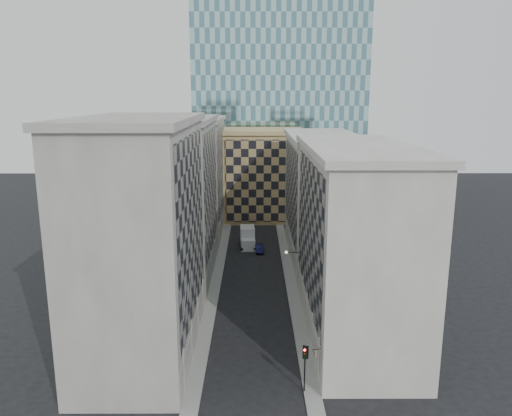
{
  "coord_description": "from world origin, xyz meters",
  "views": [
    {
      "loc": [
        0.16,
        -36.39,
        25.65
      ],
      "look_at": [
        0.33,
        14.98,
        14.01
      ],
      "focal_mm": 35.0,
      "sensor_mm": 36.0,
      "label": 1
    }
  ],
  "objects": [
    {
      "name": "church_tower",
      "position": [
        0.0,
        82.0,
        26.95
      ],
      "size": [
        7.2,
        7.2,
        51.5
      ],
      "color": "#2E2923",
      "rests_on": "ground"
    },
    {
      "name": "bldg_left_c",
      "position": [
        -10.88,
        55.0,
        10.83
      ],
      "size": [
        10.8,
        22.8,
        21.7
      ],
      "color": "gray",
      "rests_on": "ground"
    },
    {
      "name": "ground",
      "position": [
        0.0,
        0.0,
        0.0
      ],
      "size": [
        260.0,
        260.0,
        0.0
      ],
      "primitive_type": "plane",
      "color": "black",
      "rests_on": "ground"
    },
    {
      "name": "bldg_left_b",
      "position": [
        -10.88,
        33.0,
        11.32
      ],
      "size": [
        10.8,
        22.8,
        22.7
      ],
      "color": "gray",
      "rests_on": "ground"
    },
    {
      "name": "bldg_right_b",
      "position": [
        10.89,
        42.0,
        9.85
      ],
      "size": [
        10.8,
        28.8,
        19.7
      ],
      "color": "#AEAAA0",
      "rests_on": "ground"
    },
    {
      "name": "bracket_lamp",
      "position": [
        4.38,
        24.0,
        6.2
      ],
      "size": [
        1.98,
        0.36,
        0.36
      ],
      "color": "black",
      "rests_on": "ground"
    },
    {
      "name": "tan_block",
      "position": [
        2.0,
        67.9,
        9.44
      ],
      "size": [
        16.8,
        14.8,
        18.8
      ],
      "color": "tan",
      "rests_on": "ground"
    },
    {
      "name": "bldg_left_a",
      "position": [
        -10.88,
        11.0,
        11.82
      ],
      "size": [
        10.8,
        22.8,
        23.7
      ],
      "color": "gray",
      "rests_on": "ground"
    },
    {
      "name": "shop_sign",
      "position": [
        5.42,
        3.0,
        3.84
      ],
      "size": [
        0.73,
        0.64,
        0.71
      ],
      "rotation": [
        0.0,
        0.0,
        0.18
      ],
      "color": "black",
      "rests_on": "ground"
    },
    {
      "name": "dark_car",
      "position": [
        0.93,
        43.43,
        0.62
      ],
      "size": [
        1.62,
        3.88,
        1.25
      ],
      "primitive_type": "imported",
      "rotation": [
        0.0,
        0.0,
        0.08
      ],
      "color": "#10113B",
      "rests_on": "ground"
    },
    {
      "name": "flagpoles_left",
      "position": [
        -5.9,
        6.0,
        8.0
      ],
      "size": [
        0.1,
        6.33,
        2.33
      ],
      "color": "gray",
      "rests_on": "ground"
    },
    {
      "name": "sidewalk_west",
      "position": [
        -5.25,
        30.0,
        0.07
      ],
      "size": [
        1.5,
        100.0,
        0.15
      ],
      "primitive_type": "cube",
      "color": "gray",
      "rests_on": "ground"
    },
    {
      "name": "box_truck",
      "position": [
        -1.01,
        46.68,
        1.43
      ],
      "size": [
        2.77,
        6.13,
        3.29
      ],
      "rotation": [
        0.0,
        0.0,
        0.05
      ],
      "color": "silver",
      "rests_on": "ground"
    },
    {
      "name": "traffic_light",
      "position": [
        4.55,
        2.99,
        3.21
      ],
      "size": [
        0.52,
        0.52,
        4.27
      ],
      "rotation": [
        0.0,
        0.0,
        -0.35
      ],
      "color": "black",
      "rests_on": "sidewalk_east"
    },
    {
      "name": "sidewalk_east",
      "position": [
        5.25,
        30.0,
        0.07
      ],
      "size": [
        1.5,
        100.0,
        0.15
      ],
      "primitive_type": "cube",
      "color": "gray",
      "rests_on": "ground"
    },
    {
      "name": "bldg_right_a",
      "position": [
        10.88,
        15.0,
        10.32
      ],
      "size": [
        10.8,
        26.8,
        20.7
      ],
      "color": "#AEAAA0",
      "rests_on": "ground"
    }
  ]
}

